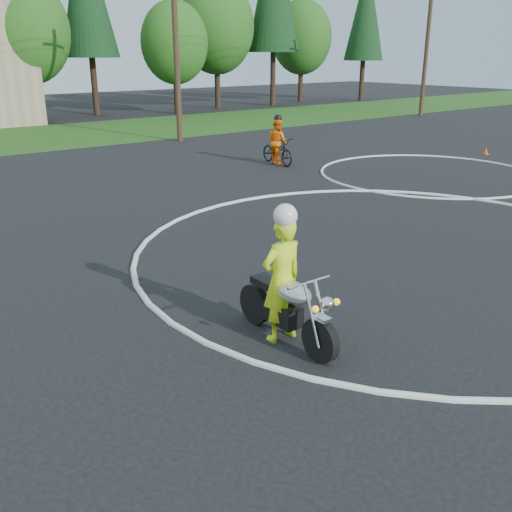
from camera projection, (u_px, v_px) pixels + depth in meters
grass_strip at (43, 137)px, 30.84m from camera, size 120.00×10.00×0.02m
course_markings at (410, 222)px, 15.35m from camera, size 19.05×19.05×0.12m
primary_motorcycle at (288, 308)px, 8.83m from camera, size 0.80×2.28×1.20m
rider_primary_grp at (282, 276)px, 8.77m from camera, size 0.75×0.50×2.23m
rider_second_grp at (278, 147)px, 23.09m from camera, size 0.95×2.14×1.99m
treeline at (195, 20)px, 42.85m from camera, size 38.20×8.10×14.52m
utility_poles at (175, 33)px, 27.56m from camera, size 41.60×1.12×10.00m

